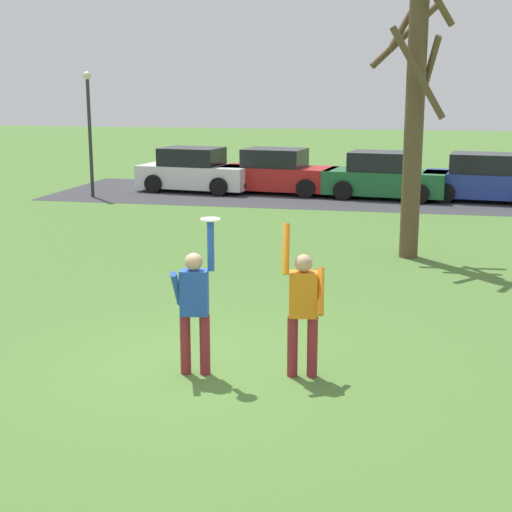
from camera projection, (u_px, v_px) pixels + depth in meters
ground_plane at (196, 367)px, 10.23m from camera, size 120.00×120.00×0.00m
person_catcher at (194, 303)px, 9.80m from camera, size 0.56×0.49×2.08m
person_defender at (303, 305)px, 9.71m from camera, size 0.58×0.49×2.04m
frisbee_disc at (210, 219)px, 9.54m from camera, size 0.26×0.26×0.02m
parked_car_white at (195, 171)px, 27.44m from camera, size 4.29×2.42×1.59m
parked_car_red at (278, 173)px, 26.98m from camera, size 4.29×2.42×1.59m
parked_car_green at (384, 177)px, 25.70m from camera, size 4.29×2.42×1.59m
parked_car_blue at (486, 179)px, 25.04m from camera, size 4.29×2.42×1.59m
parking_strip at (333, 196)px, 26.36m from camera, size 19.86×6.40×0.01m
bare_tree_tall at (415, 105)px, 16.19m from camera, size 1.81×1.82×6.25m
lamppost_by_lot at (89, 122)px, 25.57m from camera, size 0.28×0.28×4.26m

